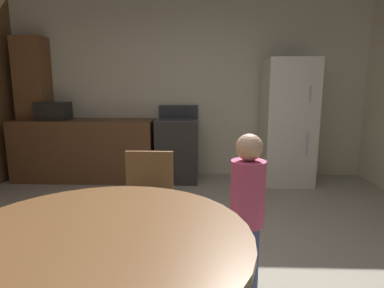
# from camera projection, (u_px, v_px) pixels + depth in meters

# --- Properties ---
(wall_back) EXTENTS (5.69, 0.12, 2.70)m
(wall_back) POSITION_uv_depth(u_px,v_px,m) (188.00, 89.00, 4.85)
(wall_back) COLOR beige
(wall_back) RESTS_ON ground
(kitchen_counter) EXTENTS (2.05, 0.60, 0.90)m
(kitchen_counter) POSITION_uv_depth(u_px,v_px,m) (86.00, 150.00, 4.66)
(kitchen_counter) COLOR brown
(kitchen_counter) RESTS_ON ground
(pantry_column) EXTENTS (0.44, 0.36, 2.10)m
(pantry_column) POSITION_uv_depth(u_px,v_px,m) (36.00, 109.00, 4.76)
(pantry_column) COLOR brown
(pantry_column) RESTS_ON ground
(oven_range) EXTENTS (0.60, 0.60, 1.10)m
(oven_range) POSITION_uv_depth(u_px,v_px,m) (177.00, 149.00, 4.62)
(oven_range) COLOR #2D2B28
(oven_range) RESTS_ON ground
(refrigerator) EXTENTS (0.68, 0.68, 1.76)m
(refrigerator) POSITION_uv_depth(u_px,v_px,m) (287.00, 122.00, 4.44)
(refrigerator) COLOR silver
(refrigerator) RESTS_ON ground
(microwave) EXTENTS (0.44, 0.32, 0.26)m
(microwave) POSITION_uv_depth(u_px,v_px,m) (53.00, 111.00, 4.57)
(microwave) COLOR black
(microwave) RESTS_ON kitchen_counter
(dining_table) EXTENTS (1.32, 1.32, 0.76)m
(dining_table) POSITION_uv_depth(u_px,v_px,m) (98.00, 268.00, 1.33)
(dining_table) COLOR brown
(dining_table) RESTS_ON ground
(chair_north) EXTENTS (0.41, 0.41, 0.87)m
(chair_north) POSITION_uv_depth(u_px,v_px,m) (147.00, 200.00, 2.43)
(chair_north) COLOR brown
(chair_north) RESTS_ON ground
(person_child) EXTENTS (0.31, 0.31, 1.09)m
(person_child) POSITION_uv_depth(u_px,v_px,m) (247.00, 213.00, 1.99)
(person_child) COLOR #3D4C84
(person_child) RESTS_ON ground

